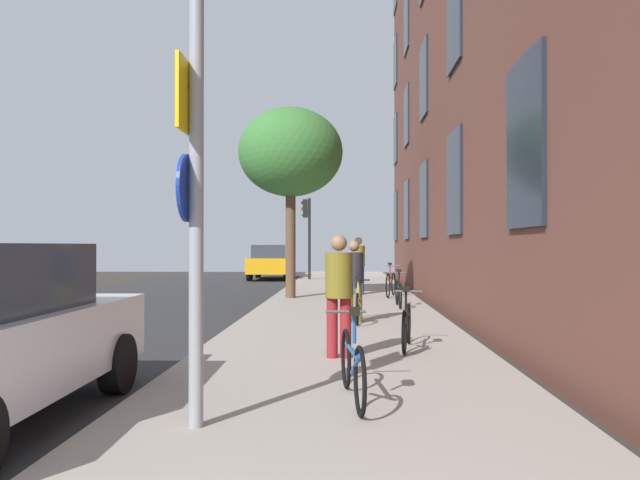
# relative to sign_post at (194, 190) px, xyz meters

# --- Properties ---
(ground_plane) EXTENTS (41.80, 41.80, 0.00)m
(ground_plane) POSITION_rel_sign_post_xyz_m (-2.28, 10.88, -2.07)
(ground_plane) COLOR #332D28
(road_asphalt) EXTENTS (7.00, 38.00, 0.01)m
(road_asphalt) POSITION_rel_sign_post_xyz_m (-4.38, 10.88, -2.07)
(road_asphalt) COLOR #2D2D30
(road_asphalt) RESTS_ON ground
(sidewalk) EXTENTS (4.20, 38.00, 0.12)m
(sidewalk) POSITION_rel_sign_post_xyz_m (1.22, 10.88, -2.01)
(sidewalk) COLOR #9E9389
(sidewalk) RESTS_ON ground
(building_facade) EXTENTS (0.56, 27.00, 15.03)m
(building_facade) POSITION_rel_sign_post_xyz_m (3.81, 10.38, 5.46)
(building_facade) COLOR brown
(building_facade) RESTS_ON ground
(sign_post) EXTENTS (0.15, 0.60, 3.57)m
(sign_post) POSITION_rel_sign_post_xyz_m (0.00, 0.00, 0.00)
(sign_post) COLOR gray
(sign_post) RESTS_ON sidewalk
(traffic_light) EXTENTS (0.43, 0.24, 3.57)m
(traffic_light) POSITION_rel_sign_post_xyz_m (-0.43, 21.83, 0.50)
(traffic_light) COLOR black
(traffic_light) RESTS_ON sidewalk
(tree_near) EXTENTS (2.97, 2.97, 5.42)m
(tree_near) POSITION_rel_sign_post_xyz_m (-0.31, 12.37, 2.17)
(tree_near) COLOR brown
(tree_near) RESTS_ON sidewalk
(bicycle_0) EXTENTS (0.42, 1.68, 0.91)m
(bicycle_0) POSITION_rel_sign_post_xyz_m (1.32, 0.87, -1.60)
(bicycle_0) COLOR black
(bicycle_0) RESTS_ON sidewalk
(bicycle_1) EXTENTS (0.43, 1.58, 0.90)m
(bicycle_1) POSITION_rel_sign_post_xyz_m (2.13, 3.87, -1.60)
(bicycle_1) COLOR black
(bicycle_1) RESTS_ON sidewalk
(bicycle_2) EXTENTS (0.42, 1.57, 0.90)m
(bicycle_2) POSITION_rel_sign_post_xyz_m (1.51, 6.87, -1.60)
(bicycle_2) COLOR black
(bicycle_2) RESTS_ON sidewalk
(bicycle_3) EXTENTS (0.42, 1.62, 0.92)m
(bicycle_3) POSITION_rel_sign_post_xyz_m (2.54, 9.87, -1.59)
(bicycle_3) COLOR black
(bicycle_3) RESTS_ON sidewalk
(bicycle_4) EXTENTS (0.54, 1.71, 0.99)m
(bicycle_4) POSITION_rel_sign_post_xyz_m (2.58, 12.87, -1.56)
(bicycle_4) COLOR black
(bicycle_4) RESTS_ON sidewalk
(pedestrian_0) EXTENTS (0.51, 0.51, 1.63)m
(pedestrian_0) POSITION_rel_sign_post_xyz_m (1.17, 3.14, -1.02)
(pedestrian_0) COLOR maroon
(pedestrian_0) RESTS_ON sidewalk
(pedestrian_1) EXTENTS (0.37, 0.37, 1.58)m
(pedestrian_1) POSITION_rel_sign_post_xyz_m (1.42, 6.90, -1.05)
(pedestrian_1) COLOR olive
(pedestrian_1) RESTS_ON sidewalk
(pedestrian_2) EXTENTS (0.40, 0.40, 1.74)m
(pedestrian_2) POSITION_rel_sign_post_xyz_m (1.65, 13.59, -0.96)
(pedestrian_2) COLOR navy
(pedestrian_2) RESTS_ON sidewalk
(car_1) EXTENTS (1.89, 4.28, 1.62)m
(car_1) POSITION_rel_sign_post_xyz_m (-2.23, 23.67, -1.23)
(car_1) COLOR orange
(car_1) RESTS_ON road_asphalt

